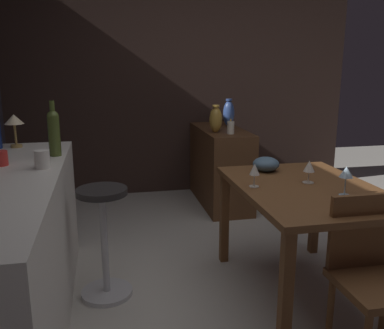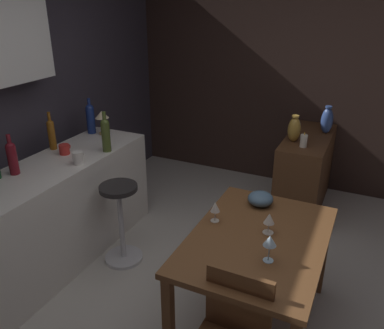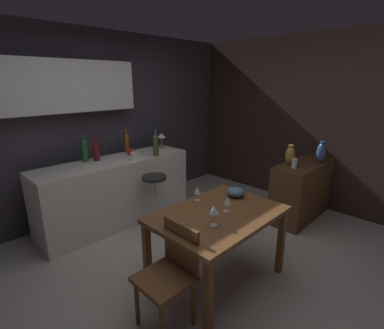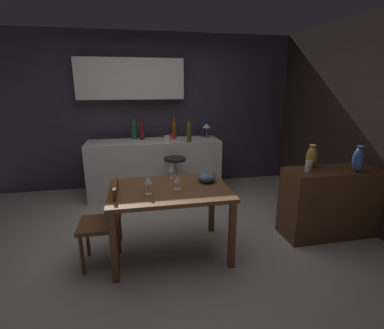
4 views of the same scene
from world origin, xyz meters
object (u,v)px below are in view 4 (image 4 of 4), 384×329
at_px(wine_bottle_ruby, 142,131).
at_px(cup_red, 173,136).
at_px(chair_near_window, 106,220).
at_px(counter_lamp, 207,127).
at_px(wine_bottle_amber, 174,128).
at_px(vase_brass, 312,157).
at_px(dining_table, 170,197).
at_px(wine_bottle_cobalt, 204,127).
at_px(vase_ceramic_blue, 359,160).
at_px(pillar_candle_tall, 308,166).
at_px(wine_glass_left, 177,179).
at_px(wine_bottle_green, 134,129).
at_px(wine_bottle_olive, 189,131).
at_px(bar_stool, 175,180).
at_px(cup_white, 167,139).
at_px(sideboard_cabinet, 329,202).
at_px(fruit_bowl, 207,178).
at_px(wine_glass_right, 148,181).
at_px(wine_glass_center, 171,169).

relative_size(wine_bottle_ruby, cup_red, 2.62).
height_order(chair_near_window, counter_lamp, counter_lamp).
xyz_separation_m(wine_bottle_amber, vase_brass, (1.35, -1.88, -0.10)).
bearing_deg(wine_bottle_amber, vase_brass, -54.44).
bearing_deg(dining_table, wine_bottle_cobalt, 66.96).
height_order(wine_bottle_cobalt, vase_ceramic_blue, wine_bottle_cobalt).
bearing_deg(pillar_candle_tall, vase_brass, 47.37).
bearing_deg(wine_glass_left, wine_bottle_green, 101.13).
height_order(chair_near_window, vase_ceramic_blue, vase_ceramic_blue).
relative_size(counter_lamp, pillar_candle_tall, 1.60).
xyz_separation_m(wine_glass_left, vase_brass, (1.61, 0.19, 0.11)).
xyz_separation_m(counter_lamp, pillar_candle_tall, (0.71, -1.84, -0.20)).
xyz_separation_m(wine_bottle_olive, pillar_candle_tall, (1.07, -1.53, -0.18)).
xyz_separation_m(bar_stool, pillar_candle_tall, (1.34, -1.25, 0.49)).
distance_m(wine_bottle_ruby, vase_brass, 2.59).
bearing_deg(cup_white, vase_brass, -43.66).
distance_m(pillar_candle_tall, vase_brass, 0.18).
relative_size(wine_bottle_green, wine_bottle_amber, 1.04).
xyz_separation_m(sideboard_cabinet, fruit_bowl, (-1.49, 0.09, 0.38)).
distance_m(wine_bottle_amber, wine_bottle_cobalt, 0.51).
bearing_deg(vase_ceramic_blue, wine_glass_left, 178.09).
bearing_deg(dining_table, wine_bottle_ruby, 95.91).
bearing_deg(fruit_bowl, wine_bottle_green, 111.63).
xyz_separation_m(sideboard_cabinet, wine_glass_left, (-1.83, -0.07, 0.43)).
distance_m(dining_table, wine_glass_left, 0.22).
bearing_deg(cup_white, wine_bottle_green, 141.48).
bearing_deg(cup_red, fruit_bowl, -85.67).
relative_size(wine_glass_right, cup_red, 1.42).
bearing_deg(sideboard_cabinet, dining_table, -179.18).
relative_size(bar_stool, cup_red, 5.94).
xyz_separation_m(dining_table, fruit_bowl, (0.42, 0.11, 0.14)).
distance_m(cup_white, cup_red, 0.28).
bearing_deg(vase_ceramic_blue, vase_brass, 147.75).
distance_m(wine_bottle_amber, cup_white, 0.48).
bearing_deg(chair_near_window, vase_brass, 4.84).
xyz_separation_m(wine_bottle_green, counter_lamp, (1.19, -0.12, 0.02)).
height_order(wine_bottle_amber, pillar_candle_tall, wine_bottle_amber).
relative_size(wine_bottle_amber, wine_bottle_olive, 0.95).
height_order(wine_bottle_green, wine_bottle_cobalt, wine_bottle_green).
relative_size(chair_near_window, wine_bottle_amber, 2.46).
height_order(dining_table, wine_bottle_cobalt, wine_bottle_cobalt).
bearing_deg(wine_bottle_cobalt, wine_glass_left, -110.74).
distance_m(chair_near_window, wine_bottle_cobalt, 2.60).
bearing_deg(chair_near_window, cup_red, 63.93).
relative_size(wine_glass_center, wine_bottle_amber, 0.43).
bearing_deg(fruit_bowl, wine_bottle_ruby, 108.93).
height_order(wine_bottle_amber, wine_bottle_cobalt, wine_bottle_cobalt).
relative_size(dining_table, pillar_candle_tall, 8.14).
bearing_deg(vase_brass, wine_bottle_amber, 125.56).
bearing_deg(pillar_candle_tall, wine_glass_left, -177.41).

